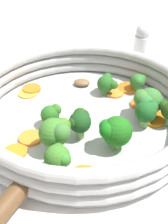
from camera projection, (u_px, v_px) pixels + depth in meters
name	position (u px, v px, depth m)	size (l,w,h in m)	color
ground_plane	(84.00, 124.00, 0.54)	(4.00, 4.00, 0.00)	silver
skillet	(84.00, 122.00, 0.54)	(0.35, 0.35, 0.01)	#B2B5B7
skillet_rim_wall	(84.00, 105.00, 0.52)	(0.37, 0.37, 0.06)	#AEB0B2
skillet_rivet_left	(3.00, 173.00, 0.43)	(0.01, 0.01, 0.01)	#B5B1B7
skillet_rivet_right	(56.00, 195.00, 0.39)	(0.01, 0.01, 0.01)	#B5B0BB
carrot_slice_0	(27.00, 94.00, 0.59)	(0.04, 0.04, 0.00)	#F89D38
carrot_slice_1	(32.00, 89.00, 0.61)	(0.04, 0.04, 0.01)	orange
carrot_slice_2	(140.00, 104.00, 0.56)	(0.04, 0.04, 0.01)	orange
carrot_slice_3	(15.00, 152.00, 0.46)	(0.04, 0.04, 0.00)	orange
carrot_slice_4	(154.00, 118.00, 0.53)	(0.05, 0.05, 0.01)	orange
carrot_slice_5	(128.00, 88.00, 0.61)	(0.04, 0.04, 0.00)	orange
carrot_slice_6	(117.00, 94.00, 0.59)	(0.03, 0.03, 0.00)	orange
carrot_slice_7	(31.00, 138.00, 0.49)	(0.04, 0.04, 0.00)	orange
carrot_slice_8	(84.00, 177.00, 0.42)	(0.04, 0.04, 0.01)	orange
broccoli_floret_0	(147.00, 111.00, 0.50)	(0.04, 0.04, 0.05)	#89B764
broccoli_floret_1	(52.00, 114.00, 0.51)	(0.03, 0.03, 0.04)	#76964E
broccoli_floret_2	(147.00, 101.00, 0.52)	(0.05, 0.05, 0.05)	#7DA457
broccoli_floret_3	(56.00, 132.00, 0.45)	(0.05, 0.05, 0.06)	#638B53
broccoli_floret_4	(138.00, 81.00, 0.59)	(0.03, 0.03, 0.04)	#719D54
broccoli_floret_6	(58.00, 158.00, 0.42)	(0.04, 0.04, 0.05)	#739754
broccoli_floret_7	(80.00, 121.00, 0.48)	(0.04, 0.04, 0.05)	#88AA6A
broccoli_floret_8	(106.00, 83.00, 0.59)	(0.04, 0.04, 0.04)	#7EAC68
broccoli_floret_9	(115.00, 131.00, 0.45)	(0.05, 0.05, 0.05)	#75A155
mushroom_piece_0	(82.00, 83.00, 0.62)	(0.03, 0.02, 0.01)	brown
salt_shaker	(142.00, 46.00, 0.69)	(0.04, 0.04, 0.10)	white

